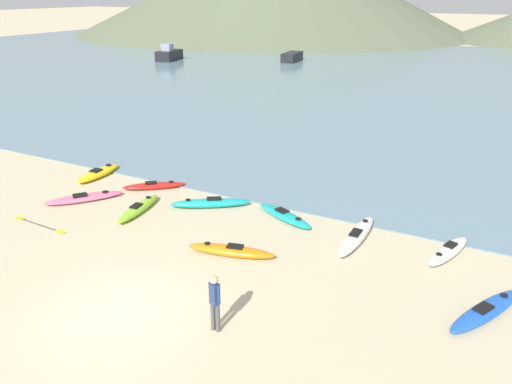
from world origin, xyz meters
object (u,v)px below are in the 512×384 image
Objects in this scene: moored_boat_1 at (169,54)px; loose_paddle at (39,225)px; kayak_on_sand_3 at (84,198)px; kayak_on_sand_2 at (154,186)px; kayak_on_sand_0 at (284,215)px; moored_boat_3 at (292,57)px; kayak_on_sand_1 at (357,235)px; kayak_on_sand_6 at (138,208)px; person_near_foreground at (215,300)px; kayak_on_sand_8 at (210,203)px; kayak_on_sand_9 at (448,251)px; kayak_on_sand_5 at (98,173)px; kayak_on_sand_7 at (486,310)px; kayak_on_sand_4 at (231,251)px.

moored_boat_1 is 1.62× the size of loose_paddle.
moored_boat_1 reaches higher than kayak_on_sand_3.
kayak_on_sand_3 is (-1.74, -2.48, -0.01)m from kayak_on_sand_2.
kayak_on_sand_0 is 45.79m from moored_boat_3.
kayak_on_sand_1 is at bearing 22.14° from loose_paddle.
person_near_foreground is (6.75, -4.90, 0.78)m from kayak_on_sand_6.
kayak_on_sand_8 is 9.24m from kayak_on_sand_9.
moored_boat_3 is (-10.17, 44.22, 0.47)m from kayak_on_sand_3.
kayak_on_sand_9 is at bearing 8.99° from kayak_on_sand_3.
kayak_on_sand_1 reaches higher than kayak_on_sand_6.
loose_paddle is (1.86, -5.01, -0.16)m from kayak_on_sand_5.
kayak_on_sand_8 is (5.08, 1.92, 0.05)m from kayak_on_sand_3.
kayak_on_sand_2 is (-9.52, 0.55, -0.04)m from kayak_on_sand_1.
kayak_on_sand_7 is (13.99, -3.18, -0.00)m from kayak_on_sand_2.
loose_paddle is at bearing -77.42° from moored_boat_3.
kayak_on_sand_9 is (3.05, 0.34, -0.00)m from kayak_on_sand_1.
kayak_on_sand_2 is 0.91× the size of kayak_on_sand_5.
kayak_on_sand_1 is 50.60m from moored_boat_1.
kayak_on_sand_6 is at bearing 46.81° from loose_paddle.
kayak_on_sand_8 is at bearing -179.96° from kayak_on_sand_1.
kayak_on_sand_2 is at bearing 178.46° from kayak_on_sand_0.
kayak_on_sand_7 is 1.18× the size of kayak_on_sand_9.
kayak_on_sand_6 is at bearing -73.59° from moored_boat_3.
moored_boat_1 is at bearing 125.57° from kayak_on_sand_6.
moored_boat_3 is 1.53× the size of loose_paddle.
person_near_foreground reaches higher than kayak_on_sand_0.
moored_boat_1 is (-24.25, 37.97, 0.63)m from kayak_on_sand_3.
moored_boat_3 reaches higher than kayak_on_sand_2.
moored_boat_3 is at bearing 111.70° from kayak_on_sand_4.
kayak_on_sand_8 is 6.58m from loose_paddle.
moored_boat_1 reaches higher than kayak_on_sand_9.
moored_boat_3 is 47.93m from loose_paddle.
person_near_foreground is at bearing -124.22° from kayak_on_sand_9.
person_near_foreground is at bearing -51.65° from moored_boat_1.
kayak_on_sand_0 is 7.21m from person_near_foreground.
kayak_on_sand_4 is at bearing -96.31° from kayak_on_sand_0.
kayak_on_sand_4 is 7.29m from kayak_on_sand_9.
kayak_on_sand_6 is 0.97× the size of kayak_on_sand_8.
kayak_on_sand_5 is 0.91× the size of kayak_on_sand_8.
person_near_foreground is (1.30, -7.05, 0.79)m from kayak_on_sand_0.
loose_paddle is at bearing 166.69° from person_near_foreground.
kayak_on_sand_8 is 1.13× the size of kayak_on_sand_9.
kayak_on_sand_8 is at bearing 42.85° from loose_paddle.
kayak_on_sand_1 is at bearing -7.11° from kayak_on_sand_0.
kayak_on_sand_6 reaches higher than kayak_on_sand_0.
kayak_on_sand_4 is 7.88m from kayak_on_sand_7.
kayak_on_sand_9 reaches higher than kayak_on_sand_4.
moored_boat_1 is (-39.98, 38.68, 0.63)m from kayak_on_sand_7.
kayak_on_sand_7 is 3.29m from kayak_on_sand_9.
person_near_foreground reaches higher than kayak_on_sand_9.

